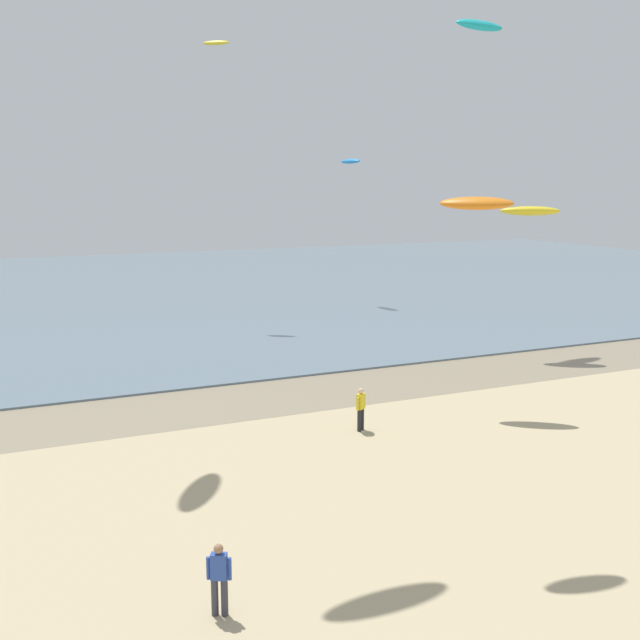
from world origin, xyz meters
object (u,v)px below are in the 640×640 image
person_by_waterline (361,408)px  person_left_flank (219,577)px  kite_aloft_1 (479,25)px  kite_aloft_6 (216,43)px  kite_aloft_11 (530,211)px  kite_aloft_2 (477,203)px  kite_aloft_8 (351,161)px

person_by_waterline → person_left_flank: same height
kite_aloft_1 → kite_aloft_6: kite_aloft_1 is taller
person_by_waterline → kite_aloft_11: 18.47m
person_by_waterline → kite_aloft_11: kite_aloft_11 is taller
kite_aloft_1 → kite_aloft_2: (-8.69, -12.33, -9.98)m
kite_aloft_1 → kite_aloft_11: bearing=82.9°
person_left_flank → kite_aloft_8: size_ratio=0.74×
person_by_waterline → kite_aloft_6: kite_aloft_6 is taller
person_by_waterline → kite_aloft_8: kite_aloft_8 is taller
person_left_flank → kite_aloft_1: bearing=45.3°
kite_aloft_8 → kite_aloft_11: size_ratio=0.71×
person_by_waterline → person_left_flank: size_ratio=1.00×
person_left_flank → kite_aloft_6: bearing=72.6°
person_by_waterline → kite_aloft_1: (14.88, 13.81, 17.76)m
person_left_flank → kite_aloft_6: size_ratio=0.91×
person_by_waterline → kite_aloft_2: size_ratio=0.55×
kite_aloft_2 → kite_aloft_1: bearing=90.4°
kite_aloft_6 → kite_aloft_11: size_ratio=0.58×
person_by_waterline → kite_aloft_8: (14.34, 29.49, 10.28)m
kite_aloft_11 → kite_aloft_8: bearing=122.7°
person_left_flank → kite_aloft_1: (23.75, 24.04, 17.76)m
kite_aloft_1 → kite_aloft_11: kite_aloft_1 is taller
kite_aloft_1 → kite_aloft_8: 17.38m
person_left_flank → kite_aloft_1: 38.18m
kite_aloft_1 → kite_aloft_6: (-12.23, 12.70, 0.12)m
kite_aloft_6 → person_by_waterline: bearing=119.3°
person_left_flank → kite_aloft_2: bearing=37.9°
kite_aloft_2 → kite_aloft_6: 27.23m
kite_aloft_2 → kite_aloft_8: (8.15, 28.01, 2.50)m
kite_aloft_1 → kite_aloft_6: bearing=-52.6°
kite_aloft_1 → kite_aloft_8: bearing=-94.5°
person_by_waterline → person_left_flank: (-8.87, -10.23, 0.00)m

